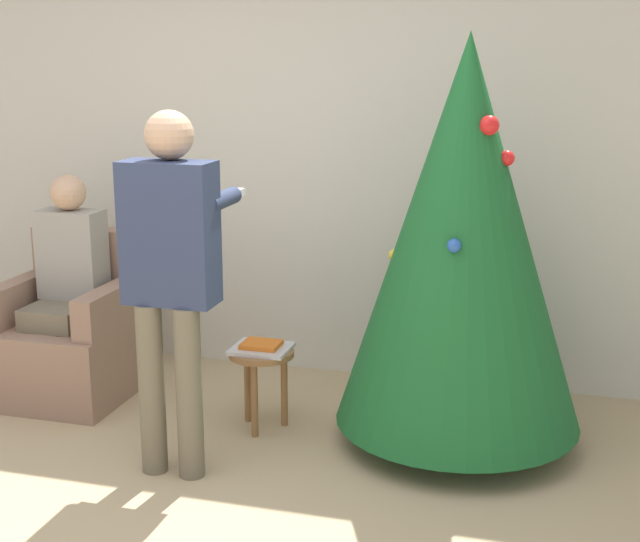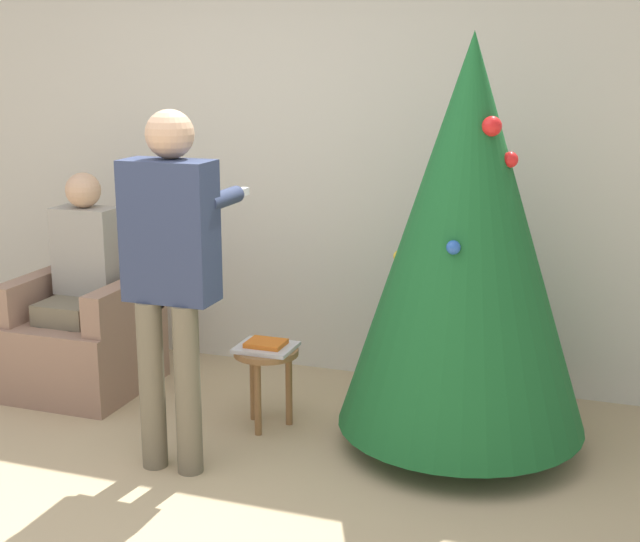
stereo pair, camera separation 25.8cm
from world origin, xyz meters
The scene contains 9 objects.
ground_plane centered at (0.00, 0.00, 0.00)m, with size 14.00×14.00×0.00m, color tan.
wall_back centered at (0.00, 2.23, 1.35)m, with size 8.00×0.06×2.70m.
christmas_tree centered at (1.17, 1.38, 1.06)m, with size 1.21×1.21×2.01m.
armchair centered at (-1.03, 1.46, 0.33)m, with size 0.70×0.75×0.91m.
person_seated centered at (-1.03, 1.43, 0.69)m, with size 0.36×0.46×1.25m.
person_standing centered at (-0.05, 0.72, 1.00)m, with size 0.43×0.57×1.67m.
side_stool centered at (0.18, 1.27, 0.34)m, with size 0.34×0.34×0.42m.
laptop centered at (0.18, 1.27, 0.43)m, with size 0.29×0.25×0.02m.
book centered at (0.18, 1.27, 0.46)m, with size 0.19×0.16×0.02m.
Camera 2 is at (1.89, -2.75, 1.91)m, focal length 50.00 mm.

